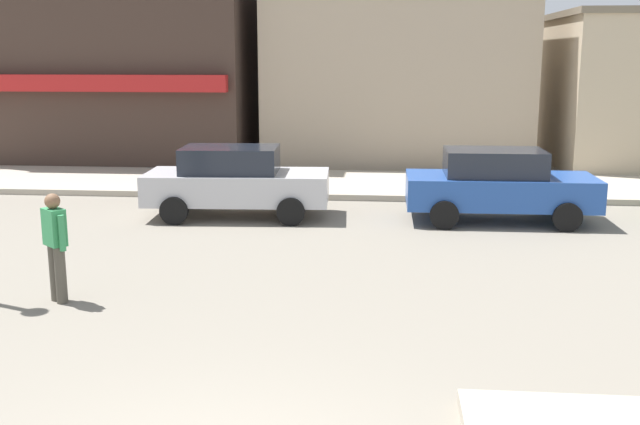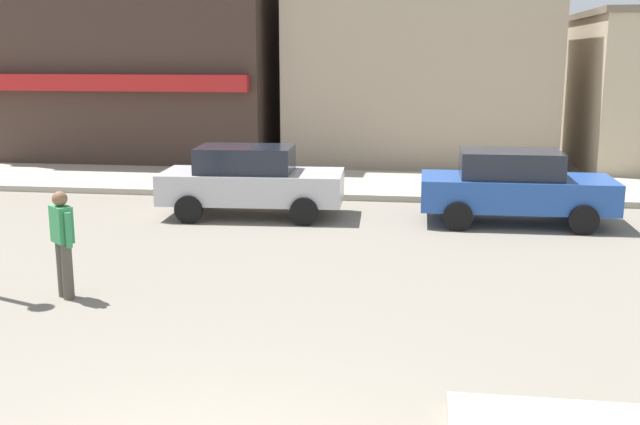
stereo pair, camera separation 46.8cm
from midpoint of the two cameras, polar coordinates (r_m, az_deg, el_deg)
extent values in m
cube|color=#A89E8C|center=(20.44, 3.66, 2.16)|extent=(80.00, 4.00, 0.15)
cube|color=#B7B7BC|center=(16.69, -4.36, 2.00)|extent=(4.09, 1.92, 0.66)
cube|color=#1E232D|center=(16.62, -4.91, 4.08)|extent=(2.16, 1.51, 0.56)
cylinder|color=black|center=(17.44, 0.13, 1.23)|extent=(0.61, 0.21, 0.60)
cylinder|color=black|center=(15.77, -0.38, 0.09)|extent=(0.61, 0.21, 0.60)
cylinder|color=black|center=(17.81, -7.84, 1.35)|extent=(0.61, 0.21, 0.60)
cylinder|color=black|center=(16.19, -9.16, 0.24)|extent=(0.61, 0.21, 0.60)
cube|color=#234C9E|center=(16.49, 15.50, 1.48)|extent=(4.01, 1.73, 0.66)
cube|color=#1E232D|center=(16.37, 15.10, 3.59)|extent=(2.09, 1.41, 0.56)
cylinder|color=black|center=(17.59, 19.07, 0.66)|extent=(0.60, 0.19, 0.60)
cylinder|color=black|center=(15.96, 20.23, -0.52)|extent=(0.60, 0.19, 0.60)
cylinder|color=black|center=(17.26, 10.98, 0.90)|extent=(0.60, 0.19, 0.60)
cylinder|color=black|center=(15.60, 11.32, -0.28)|extent=(0.60, 0.19, 0.60)
cylinder|color=#4C473D|center=(11.55, -17.59, -4.30)|extent=(0.16, 0.16, 0.85)
cylinder|color=#4C473D|center=(11.71, -17.96, -4.10)|extent=(0.16, 0.16, 0.85)
cube|color=#338C51|center=(11.46, -18.00, -0.86)|extent=(0.42, 0.40, 0.54)
sphere|color=brown|center=(11.39, -18.12, 1.00)|extent=(0.22, 0.22, 0.22)
cylinder|color=#338C51|center=(11.27, -17.50, -1.30)|extent=(0.13, 0.13, 0.52)
cylinder|color=#338C51|center=(11.68, -18.44, -0.91)|extent=(0.13, 0.13, 0.52)
cube|color=#3D2D26|center=(28.45, -11.19, 12.05)|extent=(8.96, 9.61, 7.39)
cube|color=#B21E1E|center=(23.84, -15.05, 9.53)|extent=(8.51, 0.40, 0.50)
cube|color=tan|center=(25.35, 8.14, 10.37)|extent=(8.37, 5.35, 5.78)
camera|label=1|loc=(0.23, -88.64, 0.29)|focal=42.00mm
camera|label=2|loc=(0.23, 91.36, -0.29)|focal=42.00mm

